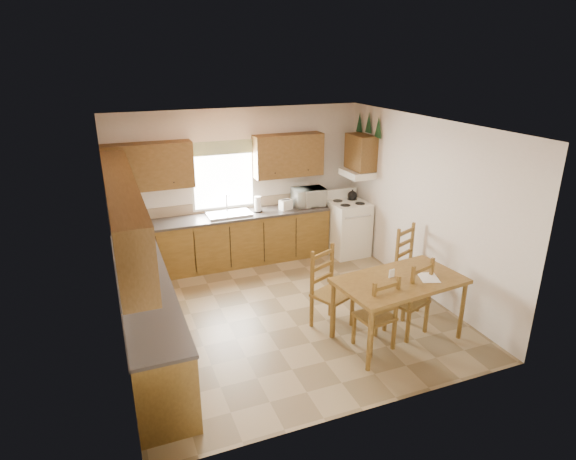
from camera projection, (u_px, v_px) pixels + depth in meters
name	position (u px, v px, depth m)	size (l,w,h in m)	color
floor	(286.00, 311.00, 7.06)	(4.50, 4.50, 0.00)	#8A7652
ceiling	(286.00, 125.00, 6.13)	(4.50, 4.50, 0.00)	brown
wall_left	(113.00, 248.00, 5.82)	(4.50, 4.50, 0.00)	silver
wall_right	(422.00, 207.00, 7.37)	(4.50, 4.50, 0.00)	silver
wall_back	(240.00, 185.00, 8.56)	(4.50, 4.50, 0.00)	silver
wall_front	(371.00, 298.00, 4.63)	(4.50, 4.50, 0.00)	silver
lower_cab_back	(226.00, 241.00, 8.48)	(3.75, 0.60, 0.88)	brown
lower_cab_left	(148.00, 315.00, 6.11)	(0.60, 3.60, 0.88)	brown
counter_back	(225.00, 217.00, 8.32)	(3.75, 0.63, 0.04)	#3D3734
counter_left	(144.00, 282.00, 5.95)	(0.63, 3.60, 0.04)	#3D3734
backsplash	(220.00, 206.00, 8.54)	(3.75, 0.01, 0.18)	#8C775A
upper_cab_back_left	(149.00, 166.00, 7.70)	(1.41, 0.33, 0.75)	brown
upper_cab_back_right	(288.00, 155.00, 8.54)	(1.25, 0.33, 0.75)	brown
upper_cab_left	(123.00, 210.00, 5.57)	(0.33, 3.60, 0.75)	brown
upper_cab_stove	(361.00, 152.00, 8.56)	(0.33, 0.62, 0.62)	brown
range_hood	(357.00, 173.00, 8.68)	(0.44, 0.62, 0.12)	white
window_frame	(223.00, 176.00, 8.36)	(1.13, 0.02, 1.18)	white
window_pane	(223.00, 176.00, 8.35)	(1.05, 0.01, 1.10)	white
window_valance	(222.00, 148.00, 8.16)	(1.19, 0.01, 0.24)	#456737
sink_basin	(229.00, 214.00, 8.33)	(0.75, 0.45, 0.04)	silver
pine_decal_a	(378.00, 127.00, 8.16)	(0.22, 0.22, 0.36)	#173D1E
pine_decal_b	(369.00, 122.00, 8.43)	(0.22, 0.22, 0.36)	#173D1E
pine_decal_c	(360.00, 122.00, 8.72)	(0.22, 0.22, 0.36)	#173D1E
stove	(348.00, 229.00, 8.94)	(0.66, 0.68, 0.98)	white
coffeemaker	(133.00, 218.00, 7.71)	(0.18, 0.22, 0.31)	white
paper_towel	(258.00, 204.00, 8.47)	(0.12, 0.12, 0.28)	white
toaster	(286.00, 205.00, 8.61)	(0.22, 0.14, 0.18)	white
microwave	(309.00, 197.00, 8.81)	(0.54, 0.39, 0.32)	white
dining_table	(397.00, 309.00, 6.27)	(1.61, 0.92, 0.86)	brown
chair_near_left	(375.00, 311.00, 6.05)	(0.43, 0.41, 1.02)	brown
chair_near_right	(408.00, 296.00, 6.37)	(0.46, 0.43, 1.08)	brown
chair_far_left	(333.00, 290.00, 6.50)	(0.47, 0.44, 1.11)	brown
chair_far_right	(414.00, 264.00, 7.32)	(0.46, 0.44, 1.10)	brown
table_paper	(429.00, 278.00, 6.16)	(0.23, 0.30, 0.00)	white
table_card	(392.00, 273.00, 6.15)	(0.08, 0.02, 0.11)	white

